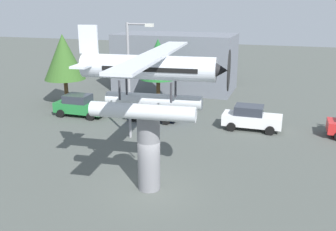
% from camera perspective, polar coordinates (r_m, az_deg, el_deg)
% --- Properties ---
extents(ground_plane, '(140.00, 140.00, 0.00)m').
position_cam_1_polar(ground_plane, '(19.11, -2.84, -10.94)').
color(ground_plane, '#4C514C').
extents(display_pedestal, '(1.10, 1.10, 3.91)m').
position_cam_1_polar(display_pedestal, '(18.28, -2.92, -5.51)').
color(display_pedestal, slate).
rests_on(display_pedestal, ground).
extents(floatplane_monument, '(7.01, 10.46, 4.00)m').
position_cam_1_polar(floatplane_monument, '(17.21, -2.68, 5.70)').
color(floatplane_monument, silver).
rests_on(floatplane_monument, display_pedestal).
extents(car_near_green, '(4.20, 2.02, 1.76)m').
position_cam_1_polar(car_near_green, '(31.36, -13.19, 1.51)').
color(car_near_green, '#237A38').
rests_on(car_near_green, ground).
extents(car_mid_blue, '(4.20, 2.02, 1.76)m').
position_cam_1_polar(car_mid_blue, '(29.51, -2.39, 1.00)').
color(car_mid_blue, '#2847B7').
rests_on(car_mid_blue, ground).
extents(car_far_white, '(4.20, 2.02, 1.76)m').
position_cam_1_polar(car_far_white, '(27.91, 12.51, -0.32)').
color(car_far_white, white).
rests_on(car_far_white, ground).
extents(streetlight_primary, '(1.84, 0.28, 7.69)m').
position_cam_1_polar(streetlight_primary, '(24.77, -5.57, 6.43)').
color(streetlight_primary, gray).
rests_on(streetlight_primary, ground).
extents(storefront_building, '(12.21, 6.15, 5.82)m').
position_cam_1_polar(storefront_building, '(39.94, 1.14, 8.13)').
color(storefront_building, slate).
rests_on(storefront_building, ground).
extents(tree_west, '(3.62, 3.62, 6.29)m').
position_cam_1_polar(tree_west, '(34.95, -15.55, 8.54)').
color(tree_west, brown).
rests_on(tree_west, ground).
extents(tree_east, '(3.25, 3.25, 5.84)m').
position_cam_1_polar(tree_east, '(34.01, -1.52, 8.50)').
color(tree_east, brown).
rests_on(tree_east, ground).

